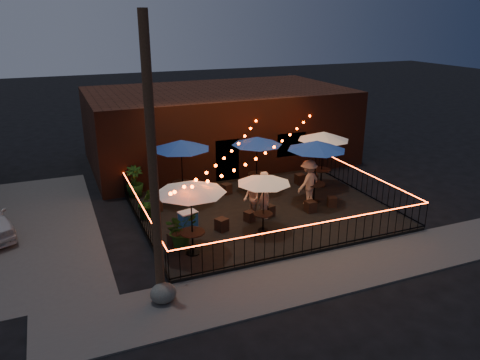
% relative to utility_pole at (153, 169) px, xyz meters
% --- Properties ---
extents(ground, '(110.00, 110.00, 0.00)m').
position_rel_utility_pole_xyz_m(ground, '(5.40, 2.60, -4.00)').
color(ground, black).
rests_on(ground, ground).
extents(patio, '(10.00, 8.00, 0.15)m').
position_rel_utility_pole_xyz_m(patio, '(5.40, 4.60, -3.92)').
color(patio, black).
rests_on(patio, ground).
extents(sidewalk, '(18.00, 2.50, 0.05)m').
position_rel_utility_pole_xyz_m(sidewalk, '(5.40, -0.65, -3.98)').
color(sidewalk, '#484543').
rests_on(sidewalk, ground).
extents(brick_building, '(14.00, 8.00, 4.00)m').
position_rel_utility_pole_xyz_m(brick_building, '(6.40, 12.59, -2.00)').
color(brick_building, '#3C1B10').
rests_on(brick_building, ground).
extents(utility_pole, '(0.26, 0.26, 8.00)m').
position_rel_utility_pole_xyz_m(utility_pole, '(0.00, 0.00, 0.00)').
color(utility_pole, '#382817').
rests_on(utility_pole, ground).
extents(fence_front, '(10.00, 0.04, 1.04)m').
position_rel_utility_pole_xyz_m(fence_front, '(5.40, 0.60, -3.34)').
color(fence_front, black).
rests_on(fence_front, patio).
extents(fence_left, '(0.04, 8.00, 1.04)m').
position_rel_utility_pole_xyz_m(fence_left, '(0.40, 4.60, -3.34)').
color(fence_left, black).
rests_on(fence_left, patio).
extents(fence_right, '(0.04, 8.00, 1.04)m').
position_rel_utility_pole_xyz_m(fence_right, '(10.40, 4.60, -3.34)').
color(fence_right, black).
rests_on(fence_right, patio).
extents(festoon_lights, '(10.02, 8.72, 1.32)m').
position_rel_utility_pole_xyz_m(festoon_lights, '(4.39, 4.30, -1.48)').
color(festoon_lights, red).
rests_on(festoon_lights, ground).
extents(cafe_table_0, '(3.05, 3.05, 2.61)m').
position_rel_utility_pole_xyz_m(cafe_table_0, '(1.60, 2.04, -1.47)').
color(cafe_table_0, black).
rests_on(cafe_table_0, patio).
extents(cafe_table_1, '(2.63, 2.63, 2.75)m').
position_rel_utility_pole_xyz_m(cafe_table_1, '(2.62, 6.80, -1.34)').
color(cafe_table_1, black).
rests_on(cafe_table_1, patio).
extents(cafe_table_2, '(2.04, 2.04, 2.21)m').
position_rel_utility_pole_xyz_m(cafe_table_2, '(4.58, 2.76, -1.83)').
color(cafe_table_2, black).
rests_on(cafe_table_2, patio).
extents(cafe_table_3, '(2.91, 2.91, 2.53)m').
position_rel_utility_pole_xyz_m(cafe_table_3, '(6.16, 6.84, -1.54)').
color(cafe_table_3, black).
rests_on(cafe_table_3, patio).
extents(cafe_table_4, '(3.01, 3.01, 2.75)m').
position_rel_utility_pole_xyz_m(cafe_table_4, '(7.84, 4.52, -1.34)').
color(cafe_table_4, black).
rests_on(cafe_table_4, patio).
extents(cafe_table_5, '(2.94, 2.94, 2.65)m').
position_rel_utility_pole_xyz_m(cafe_table_5, '(9.20, 6.13, -1.43)').
color(cafe_table_5, black).
rests_on(cafe_table_5, patio).
extents(bistro_chair_0, '(0.47, 0.47, 0.47)m').
position_rel_utility_pole_xyz_m(bistro_chair_0, '(1.15, 2.78, -3.61)').
color(bistro_chair_0, black).
rests_on(bistro_chair_0, patio).
extents(bistro_chair_1, '(0.52, 0.52, 0.48)m').
position_rel_utility_pole_xyz_m(bistro_chair_1, '(3.14, 3.36, -3.61)').
color(bistro_chair_1, black).
rests_on(bistro_chair_1, patio).
extents(bistro_chair_2, '(0.46, 0.46, 0.44)m').
position_rel_utility_pole_xyz_m(bistro_chair_2, '(1.30, 6.15, -3.63)').
color(bistro_chair_2, black).
rests_on(bistro_chair_2, patio).
extents(bistro_chair_3, '(0.51, 0.51, 0.50)m').
position_rel_utility_pole_xyz_m(bistro_chair_3, '(2.95, 6.55, -3.60)').
color(bistro_chair_3, black).
rests_on(bistro_chair_3, patio).
extents(bistro_chair_4, '(0.45, 0.45, 0.41)m').
position_rel_utility_pole_xyz_m(bistro_chair_4, '(4.44, 3.73, -3.65)').
color(bistro_chair_4, black).
rests_on(bistro_chair_4, patio).
extents(bistro_chair_5, '(0.48, 0.48, 0.46)m').
position_rel_utility_pole_xyz_m(bistro_chair_5, '(5.37, 3.90, -3.62)').
color(bistro_chair_5, black).
rests_on(bistro_chair_5, patio).
extents(bistro_chair_6, '(0.50, 0.50, 0.46)m').
position_rel_utility_pole_xyz_m(bistro_chair_6, '(4.69, 6.91, -3.62)').
color(bistro_chair_6, black).
rests_on(bistro_chair_6, patio).
extents(bistro_chair_7, '(0.42, 0.42, 0.47)m').
position_rel_utility_pole_xyz_m(bistro_chair_7, '(6.27, 6.90, -3.62)').
color(bistro_chair_7, black).
rests_on(bistro_chair_7, patio).
extents(bistro_chair_8, '(0.41, 0.41, 0.47)m').
position_rel_utility_pole_xyz_m(bistro_chair_8, '(7.14, 3.63, -3.62)').
color(bistro_chair_8, black).
rests_on(bistro_chair_8, patio).
extents(bistro_chair_9, '(0.47, 0.47, 0.43)m').
position_rel_utility_pole_xyz_m(bistro_chair_9, '(8.27, 3.76, -3.64)').
color(bistro_chair_9, black).
rests_on(bistro_chair_9, patio).
extents(bistro_chair_10, '(0.43, 0.43, 0.49)m').
position_rel_utility_pole_xyz_m(bistro_chair_10, '(8.42, 6.75, -3.60)').
color(bistro_chair_10, black).
rests_on(bistro_chair_10, patio).
extents(bistro_chair_11, '(0.46, 0.46, 0.43)m').
position_rel_utility_pole_xyz_m(bistro_chair_11, '(9.11, 6.64, -3.64)').
color(bistro_chair_11, black).
rests_on(bistro_chair_11, patio).
extents(patron_a, '(0.59, 0.78, 1.93)m').
position_rel_utility_pole_xyz_m(patron_a, '(5.17, 3.89, -2.89)').
color(patron_a, tan).
rests_on(patron_a, patio).
extents(patron_b, '(0.58, 0.75, 1.53)m').
position_rel_utility_pole_xyz_m(patron_b, '(4.71, 4.14, -3.09)').
color(patron_b, tan).
rests_on(patron_b, patio).
extents(patron_c, '(1.43, 1.14, 1.94)m').
position_rel_utility_pole_xyz_m(patron_c, '(7.51, 4.47, -2.88)').
color(patron_c, tan).
rests_on(patron_c, patio).
extents(potted_shrub_a, '(1.46, 1.38, 1.29)m').
position_rel_utility_pole_xyz_m(potted_shrub_a, '(1.38, 2.71, -3.21)').
color(potted_shrub_a, '#0F3F0D').
rests_on(potted_shrub_a, patio).
extents(potted_shrub_b, '(0.84, 0.73, 1.34)m').
position_rel_utility_pole_xyz_m(potted_shrub_b, '(0.80, 5.58, -3.18)').
color(potted_shrub_b, '#1C4111').
rests_on(potted_shrub_b, patio).
extents(potted_shrub_c, '(0.87, 0.87, 1.38)m').
position_rel_utility_pole_xyz_m(potted_shrub_c, '(0.80, 8.19, -3.16)').
color(potted_shrub_c, '#1A3A12').
rests_on(potted_shrub_c, patio).
extents(cooler, '(0.75, 0.61, 0.86)m').
position_rel_utility_pole_xyz_m(cooler, '(1.91, 3.62, -3.41)').
color(cooler, '#1854A8').
rests_on(cooler, patio).
extents(boulder, '(0.97, 0.88, 0.65)m').
position_rel_utility_pole_xyz_m(boulder, '(0.02, -0.22, -3.68)').
color(boulder, '#4A4A45').
rests_on(boulder, ground).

